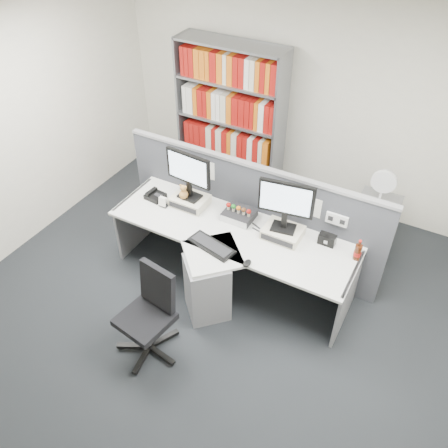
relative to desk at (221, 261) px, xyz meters
The scene contains 21 objects.
ground 0.75m from the desk, 90.00° to the right, with size 5.50×5.50×0.00m, color #25282B.
room_shell 1.46m from the desk, 90.00° to the right, with size 5.04×5.54×2.72m.
partition 0.68m from the desk, 89.59° to the left, with size 3.00×0.08×1.27m.
desk is the anchor object (origin of this frame).
monitor_riser_left 0.78m from the desk, 147.79° to the left, with size 0.38×0.31×0.10m.
monitor_riser_right 0.70m from the desk, 37.70° to the left, with size 0.38×0.31×0.10m.
monitor_left 0.99m from the desk, 147.66° to the left, with size 0.53×0.19×0.54m.
monitor_right 0.93m from the desk, 37.85° to the left, with size 0.54×0.21×0.55m.
desktop_pc 0.53m from the desk, 93.42° to the left, with size 0.31×0.28×0.08m.
figurines 0.57m from the desk, 93.56° to the left, with size 0.29×0.05×0.09m.
keyboard 0.30m from the desk, 117.69° to the right, with size 0.52×0.29×0.03m.
mouse 0.49m from the desk, 23.32° to the right, with size 0.07×0.11×0.04m, color black.
desk_phone 1.09m from the desk, 163.91° to the left, with size 0.21×0.20×0.08m.
desk_calendar 0.93m from the desk, 165.68° to the left, with size 0.10×0.07×0.12m.
plush_toy 0.85m from the desk, 152.89° to the left, with size 0.10×0.10×0.17m.
speaker 1.09m from the desk, 28.04° to the left, with size 0.17×0.09×0.11m, color black.
cola_bottle 1.36m from the desk, 18.84° to the left, with size 0.07×0.07×0.23m.
shelving_unit 2.12m from the desk, 115.96° to the left, with size 1.41×0.40×2.00m.
filing_cabinet 1.85m from the desk, 49.39° to the left, with size 0.45×0.61×0.70m.
desk_fan 1.92m from the desk, 49.38° to the left, with size 0.27×0.16×0.45m.
office_chair 0.95m from the desk, 104.42° to the right, with size 0.61×0.61×0.93m.
Camera 1 is at (1.69, -2.41, 3.83)m, focal length 37.39 mm.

